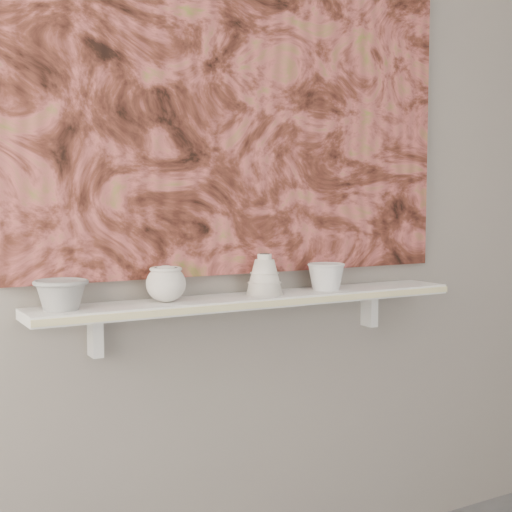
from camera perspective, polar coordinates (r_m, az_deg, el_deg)
wall_back at (r=2.26m, az=-1.11°, el=7.78°), size 3.60×0.00×3.60m
shelf at (r=2.19m, az=0.10°, el=-3.53°), size 1.40×0.18×0.03m
shelf_stripe at (r=2.11m, az=1.36°, el=-3.83°), size 1.40×0.01×0.02m
bracket_left at (r=2.07m, az=-12.74°, el=-6.22°), size 0.03×0.06×0.12m
bracket_right at (r=2.53m, az=9.05°, el=-4.22°), size 0.03×0.06×0.12m
painting at (r=2.26m, az=-0.94°, el=12.60°), size 1.50×0.02×1.10m
house_motif at (r=2.48m, az=8.38°, el=4.70°), size 0.09×0.00×0.08m
bowl_grey at (r=1.96m, az=-15.33°, el=-2.97°), size 0.19×0.19×0.08m
cup_cream at (r=2.05m, az=-7.22°, el=-2.22°), size 0.14×0.14×0.10m
bell_vessel at (r=2.19m, az=0.69°, el=-1.46°), size 0.15×0.15×0.13m
bowl_white at (r=2.32m, az=5.63°, el=-1.63°), size 0.13×0.13×0.09m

